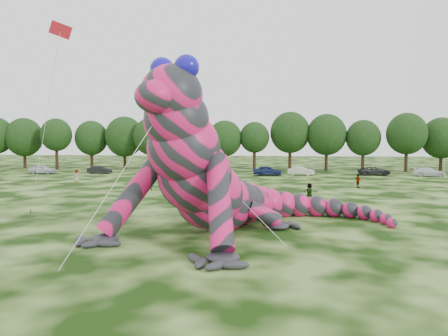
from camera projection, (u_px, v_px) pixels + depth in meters
name	position (u px, v px, depth m)	size (l,w,h in m)	color
ground	(195.00, 259.00, 21.19)	(240.00, 240.00, 0.00)	#16330A
inflatable_gecko	(221.00, 149.00, 27.81)	(17.28, 20.52, 10.26)	#DA1761
flying_kite	(58.00, 43.00, 30.64)	(4.73, 2.84, 14.33)	red
tree_2	(24.00, 143.00, 83.51)	(7.04, 6.34, 9.64)	black
tree_3	(56.00, 144.00, 81.10)	(5.81, 5.23, 9.44)	black
tree_4	(92.00, 145.00, 82.13)	(6.22, 5.60, 9.06)	black
tree_5	(125.00, 143.00, 81.18)	(7.16, 6.44, 9.80)	black
tree_6	(151.00, 144.00, 78.89)	(6.52, 5.86, 9.49)	black
tree_7	(192.00, 144.00, 78.25)	(6.68, 6.01, 9.48)	black
tree_8	(225.00, 145.00, 77.86)	(6.14, 5.53, 8.94)	black
tree_9	(254.00, 146.00, 77.69)	(5.27, 4.74, 8.68)	black
tree_10	(290.00, 141.00, 78.21)	(7.09, 6.38, 10.50)	black
tree_11	(327.00, 142.00, 77.20)	(7.01, 6.31, 10.07)	black
tree_12	(363.00, 146.00, 76.16)	(5.99, 5.39, 8.97)	black
tree_13	(407.00, 142.00, 74.79)	(6.83, 6.15, 10.13)	black
tree_14	(441.00, 144.00, 75.76)	(6.82, 6.14, 9.40)	black
car_0	(42.00, 169.00, 71.15)	(1.69, 4.19, 1.43)	silver
car_1	(100.00, 170.00, 70.89)	(1.35, 3.88, 1.28)	black
car_2	(155.00, 170.00, 71.15)	(2.10, 4.56, 1.27)	maroon
car_3	(211.00, 170.00, 70.62)	(1.85, 4.56, 1.32)	#A0A5A8
car_4	(268.00, 171.00, 67.60)	(1.79, 4.45, 1.52)	navy
car_5	(301.00, 171.00, 68.18)	(1.42, 4.07, 1.34)	silver
car_6	(374.00, 171.00, 67.91)	(2.25, 4.88, 1.36)	#28292B
car_7	(429.00, 172.00, 65.83)	(1.90, 4.67, 1.36)	white
spectator_4	(77.00, 176.00, 57.61)	(0.81, 0.52, 1.65)	gray
spectator_3	(358.00, 181.00, 50.87)	(0.94, 0.39, 1.60)	gray
spectator_5	(310.00, 192.00, 40.29)	(1.55, 0.49, 1.67)	gray
spectator_0	(137.00, 188.00, 43.75)	(0.62, 0.41, 1.71)	gray
spectator_1	(150.00, 184.00, 48.17)	(0.78, 0.60, 1.60)	gray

